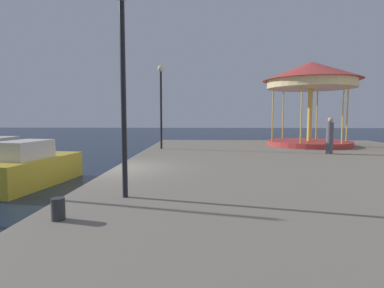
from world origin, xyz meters
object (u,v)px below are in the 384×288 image
Objects in this scene: motorboat_yellow at (30,168)px; bollard_north at (58,209)px; lamp_post_mid_promenade at (123,56)px; carousel at (311,84)px; person_mid_promenade at (330,137)px; lamp_post_far_end at (161,93)px.

motorboat_yellow is 7.38m from bollard_north.
carousel is at bearing 56.54° from lamp_post_mid_promenade.
carousel reaches higher than lamp_post_mid_promenade.
person_mid_promenade is (12.90, 4.00, 0.97)m from motorboat_yellow.
motorboat_yellow is 16.22m from carousel.
carousel is 3.29× the size of person_mid_promenade.
person_mid_promenade reaches higher than bollard_north.
lamp_post_mid_promenade reaches higher than motorboat_yellow.
lamp_post_mid_promenade is at bearing -133.25° from person_mid_promenade.
carousel is 15.40m from lamp_post_mid_promenade.
person_mid_promenade is at bearing 46.75° from lamp_post_mid_promenade.
bollard_north is (-0.19, -12.16, -2.97)m from lamp_post_far_end.
bollard_north is at bearing -116.56° from lamp_post_mid_promenade.
lamp_post_mid_promenade is at bearing -86.67° from lamp_post_far_end.
lamp_post_mid_promenade is 11.79× the size of bollard_north.
lamp_post_far_end is 9.18m from person_mid_promenade.
bollard_north is (-0.80, -1.60, -2.98)m from lamp_post_mid_promenade.
bollard_north is 0.22× the size of person_mid_promenade.
person_mid_promenade is at bearing 17.22° from motorboat_yellow.
motorboat_yellow is at bearing -125.31° from lamp_post_far_end.
lamp_post_mid_promenade reaches higher than person_mid_promenade.
motorboat_yellow is at bearing 123.52° from bollard_north.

